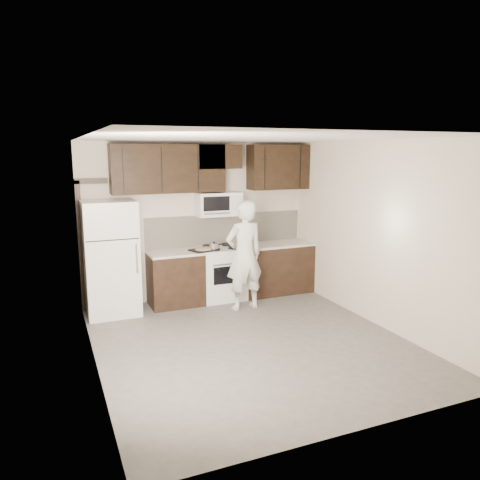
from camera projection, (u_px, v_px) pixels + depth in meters
floor at (251, 342)px, 6.31m from camera, size 4.50×4.50×0.00m
back_wall at (198, 221)px, 8.10m from camera, size 4.00×0.00×4.00m
ceiling at (252, 138)px, 5.81m from camera, size 4.50×4.50×0.00m
counter_run at (237, 272)px, 8.22m from camera, size 2.95×0.64×0.91m
stove at (221, 273)px, 8.10m from camera, size 0.76×0.66×0.94m
backsplash at (226, 229)px, 8.31m from camera, size 2.90×0.02×0.54m
upper_cabinets at (212, 167)px, 7.85m from camera, size 3.48×0.35×0.78m
microwave at (218, 204)px, 7.99m from camera, size 0.76×0.42×0.40m
refrigerator at (111, 258)px, 7.27m from camera, size 0.80×0.76×1.80m
door_trim at (83, 234)px, 7.36m from camera, size 0.50×0.08×2.12m
saucepan at (214, 247)px, 7.80m from camera, size 0.26×0.17×0.15m
baking_tray at (204, 250)px, 7.79m from camera, size 0.49×0.43×0.02m
pizza at (204, 249)px, 7.78m from camera, size 0.36×0.36×0.02m
person at (244, 255)px, 7.52m from camera, size 0.69×0.49×1.78m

